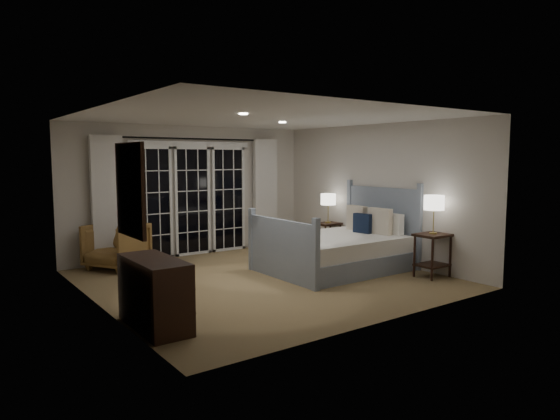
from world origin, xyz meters
TOP-DOWN VIEW (x-y plane):
  - floor at (0.00, 0.00)m, footprint 5.00×5.00m
  - ceiling at (0.00, 0.00)m, footprint 5.00×5.00m
  - wall_left at (-2.50, 0.00)m, footprint 0.02×5.00m
  - wall_right at (2.50, 0.00)m, footprint 0.02×5.00m
  - wall_back at (0.00, 2.50)m, footprint 5.00×0.02m
  - wall_front at (0.00, -2.50)m, footprint 5.00×0.02m
  - french_doors at (0.00, 2.46)m, footprint 2.50×0.04m
  - curtain_rod at (0.00, 2.40)m, footprint 3.50×0.03m
  - curtain_left at (-1.65, 2.38)m, footprint 0.55×0.10m
  - curtain_right at (1.65, 2.38)m, footprint 0.55×0.10m
  - downlight_a at (0.80, 0.60)m, footprint 0.12×0.12m
  - downlight_b at (-0.60, -0.40)m, footprint 0.12×0.12m
  - bed at (1.41, -0.16)m, footprint 2.32×1.67m
  - nightstand_left at (2.26, -1.44)m, footprint 0.53×0.43m
  - nightstand_right at (2.24, 1.04)m, footprint 0.47×0.37m
  - lamp_left at (2.26, -1.44)m, footprint 0.32×0.32m
  - lamp_right at (2.24, 1.04)m, footprint 0.30×0.30m
  - armchair at (-1.62, 2.10)m, footprint 1.17×1.16m
  - dresser at (-2.23, -1.14)m, footprint 0.47×1.10m
  - mirror at (-2.47, -1.14)m, footprint 0.05×0.85m

SIDE VIEW (x-z plane):
  - floor at x=0.00m, z-range 0.00..0.00m
  - bed at x=1.41m, z-range -0.34..1.02m
  - dresser at x=-2.23m, z-range 0.00..0.78m
  - armchair at x=-1.62m, z-range 0.00..0.79m
  - nightstand_right at x=2.24m, z-range 0.09..0.70m
  - nightstand_left at x=2.26m, z-range 0.11..0.81m
  - lamp_right at x=2.24m, z-range 0.78..1.35m
  - french_doors at x=0.00m, z-range -0.01..2.19m
  - curtain_left at x=-1.65m, z-range 0.02..2.27m
  - curtain_right at x=1.65m, z-range 0.02..2.27m
  - lamp_left at x=2.26m, z-range 0.88..1.49m
  - wall_left at x=-2.50m, z-range 0.00..2.50m
  - wall_right at x=2.50m, z-range 0.00..2.50m
  - wall_back at x=0.00m, z-range 0.00..2.50m
  - wall_front at x=0.00m, z-range 0.00..2.50m
  - mirror at x=-2.47m, z-range 1.05..2.05m
  - curtain_rod at x=0.00m, z-range 2.23..2.27m
  - downlight_a at x=0.80m, z-range 2.48..2.50m
  - downlight_b at x=-0.60m, z-range 2.48..2.50m
  - ceiling at x=0.00m, z-range 2.50..2.50m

